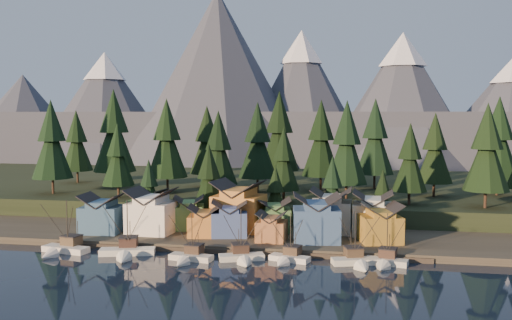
% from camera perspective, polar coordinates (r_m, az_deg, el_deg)
% --- Properties ---
extents(ground, '(500.00, 500.00, 0.00)m').
position_cam_1_polar(ground, '(106.01, -4.05, -11.33)').
color(ground, black).
rests_on(ground, ground).
extents(shore_strip, '(400.00, 50.00, 1.50)m').
position_cam_1_polar(shore_strip, '(143.83, -0.04, -6.74)').
color(shore_strip, '#363227').
rests_on(shore_strip, ground).
extents(hillside, '(420.00, 100.00, 6.00)m').
position_cam_1_polar(hillside, '(192.16, 2.66, -3.17)').
color(hillside, black).
rests_on(hillside, ground).
extents(dock, '(80.00, 4.00, 1.00)m').
position_cam_1_polar(dock, '(121.39, -2.08, -9.01)').
color(dock, '#463D32').
rests_on(dock, ground).
extents(mountain_ridge, '(560.00, 190.00, 90.00)m').
position_cam_1_polar(mountain_ridge, '(313.66, 4.97, 4.09)').
color(mountain_ridge, '#484D5D').
rests_on(mountain_ridge, ground).
extents(boat_0, '(10.81, 11.41, 12.24)m').
position_cam_1_polar(boat_0, '(126.94, -18.85, -7.80)').
color(boat_0, silver).
rests_on(boat_0, ground).
extents(boat_1, '(12.05, 12.61, 12.62)m').
position_cam_1_polar(boat_1, '(120.96, -12.84, -8.29)').
color(boat_1, white).
rests_on(boat_1, ground).
extents(boat_2, '(9.27, 9.84, 11.04)m').
position_cam_1_polar(boat_2, '(114.80, -6.74, -8.98)').
color(boat_2, beige).
rests_on(boat_2, ground).
extents(boat_3, '(9.68, 10.22, 11.36)m').
position_cam_1_polar(boat_3, '(114.14, -1.38, -9.00)').
color(boat_3, silver).
rests_on(boat_3, ground).
extents(boat_4, '(8.67, 9.23, 10.66)m').
position_cam_1_polar(boat_4, '(113.62, 3.20, -9.12)').
color(boat_4, white).
rests_on(boat_4, ground).
extents(boat_5, '(10.00, 10.53, 11.50)m').
position_cam_1_polar(boat_5, '(112.64, 10.11, -9.26)').
color(boat_5, silver).
rests_on(boat_5, ground).
extents(boat_6, '(8.75, 9.36, 11.10)m').
position_cam_1_polar(boat_6, '(113.61, 12.84, -9.17)').
color(boat_6, beige).
rests_on(boat_6, ground).
extents(house_front_0, '(9.49, 9.03, 9.00)m').
position_cam_1_polar(house_front_0, '(138.01, -15.15, -5.07)').
color(house_front_0, '#335879').
rests_on(house_front_0, shore_strip).
extents(house_front_1, '(10.44, 10.06, 10.34)m').
position_cam_1_polar(house_front_1, '(134.69, -10.41, -4.92)').
color(house_front_1, white).
rests_on(house_front_1, shore_strip).
extents(house_front_2, '(8.14, 8.19, 6.94)m').
position_cam_1_polar(house_front_2, '(130.15, -5.19, -6.00)').
color(house_front_2, '#C47A32').
rests_on(house_front_2, shore_strip).
extents(house_front_3, '(9.26, 8.97, 8.08)m').
position_cam_1_polar(house_front_3, '(129.81, -2.66, -5.74)').
color(house_front_3, '#3B538D').
rests_on(house_front_3, shore_strip).
extents(house_front_4, '(6.41, 6.89, 6.37)m').
position_cam_1_polar(house_front_4, '(124.73, 1.56, -6.59)').
color(house_front_4, '#9F6338').
rests_on(house_front_4, shore_strip).
extents(house_front_5, '(11.07, 10.32, 10.33)m').
position_cam_1_polar(house_front_5, '(124.55, 6.06, -5.66)').
color(house_front_5, '#365681').
rests_on(house_front_5, shore_strip).
extents(house_front_6, '(10.15, 9.82, 8.42)m').
position_cam_1_polar(house_front_6, '(126.12, 12.32, -6.07)').
color(house_front_6, '#A47B2A').
rests_on(house_front_6, shore_strip).
extents(house_back_0, '(9.02, 8.73, 8.98)m').
position_cam_1_polar(house_back_0, '(144.40, -10.81, -4.57)').
color(house_back_0, '#4F8045').
rests_on(house_back_0, shore_strip).
extents(house_back_1, '(8.59, 8.65, 7.94)m').
position_cam_1_polar(house_back_1, '(138.09, -6.73, -5.17)').
color(house_back_1, '#518648').
rests_on(house_back_1, shore_strip).
extents(house_back_2, '(12.60, 11.84, 11.83)m').
position_cam_1_polar(house_back_2, '(135.74, -1.74, -4.44)').
color(house_back_2, '#C77F33').
rests_on(house_back_2, shore_strip).
extents(house_back_3, '(8.88, 8.22, 7.81)m').
position_cam_1_polar(house_back_3, '(134.48, 1.82, -5.43)').
color(house_back_3, '#487941').
rests_on(house_back_3, shore_strip).
extents(house_back_4, '(9.57, 9.20, 10.24)m').
position_cam_1_polar(house_back_4, '(134.83, 7.52, -4.90)').
color(house_back_4, beige).
rests_on(house_back_4, shore_strip).
extents(house_back_5, '(9.11, 9.22, 10.00)m').
position_cam_1_polar(house_back_5, '(133.31, 11.59, -5.12)').
color(house_back_5, silver).
rests_on(house_back_5, shore_strip).
extents(tree_hill_0, '(11.71, 11.71, 27.28)m').
position_cam_1_polar(tree_hill_0, '(174.44, -19.75, 1.68)').
color(tree_hill_0, '#332319').
rests_on(tree_hill_0, hillside).
extents(tree_hill_1, '(13.24, 13.24, 30.84)m').
position_cam_1_polar(tree_hill_1, '(183.09, -13.99, 2.55)').
color(tree_hill_1, '#332319').
rests_on(tree_hill_1, hillside).
extents(tree_hill_2, '(8.87, 8.87, 20.67)m').
position_cam_1_polar(tree_hill_2, '(161.08, -13.65, 0.30)').
color(tree_hill_2, '#332319').
rests_on(tree_hill_2, hillside).
extents(tree_hill_3, '(11.86, 11.86, 27.63)m').
position_cam_1_polar(tree_hill_3, '(168.29, -8.89, 1.86)').
color(tree_hill_3, '#332319').
rests_on(tree_hill_3, hillside).
extents(tree_hill_4, '(11.05, 11.05, 25.74)m').
position_cam_1_polar(tree_hill_4, '(180.27, -4.91, 1.75)').
color(tree_hill_4, '#332319').
rests_on(tree_hill_4, hillside).
extents(tree_hill_5, '(10.33, 10.33, 24.06)m').
position_cam_1_polar(tree_hill_5, '(153.65, -3.77, 0.91)').
color(tree_hill_5, '#332319').
rests_on(tree_hill_5, hillside).
extents(tree_hill_6, '(11.43, 11.43, 26.63)m').
position_cam_1_polar(tree_hill_6, '(166.52, 0.16, 1.70)').
color(tree_hill_6, '#332319').
rests_on(tree_hill_6, hillside).
extents(tree_hill_7, '(8.47, 8.47, 19.73)m').
position_cam_1_polar(tree_hill_7, '(148.46, 2.79, -0.13)').
color(tree_hill_7, '#332319').
rests_on(tree_hill_7, hillside).
extents(tree_hill_8, '(11.75, 11.75, 27.36)m').
position_cam_1_polar(tree_hill_8, '(171.23, 6.52, 1.89)').
color(tree_hill_8, '#332319').
rests_on(tree_hill_8, hillside).
extents(tree_hill_9, '(11.51, 11.51, 26.82)m').
position_cam_1_polar(tree_hill_9, '(153.92, 9.06, 1.43)').
color(tree_hill_9, '#332319').
rests_on(tree_hill_9, hillside).
extents(tree_hill_10, '(11.98, 11.98, 27.91)m').
position_cam_1_polar(tree_hill_10, '(178.87, 11.82, 2.03)').
color(tree_hill_10, '#332319').
rests_on(tree_hill_10, hillside).
extents(tree_hill_11, '(8.98, 8.98, 20.91)m').
position_cam_1_polar(tree_hill_11, '(149.63, 15.14, -0.00)').
color(tree_hill_11, '#332319').
rests_on(tree_hill_11, hillside).
extents(tree_hill_12, '(10.11, 10.11, 23.55)m').
position_cam_1_polar(tree_hill_12, '(166.23, 17.45, 0.90)').
color(tree_hill_12, '#332319').
rests_on(tree_hill_12, hillside).
extents(tree_hill_13, '(11.12, 11.12, 25.90)m').
position_cam_1_polar(tree_hill_13, '(150.04, 22.09, 0.88)').
color(tree_hill_13, '#332319').
rests_on(tree_hill_13, hillside).
extents(tree_hill_14, '(12.10, 12.10, 28.18)m').
position_cam_1_polar(tree_hill_14, '(175.09, 23.08, 1.75)').
color(tree_hill_14, '#332319').
rests_on(tree_hill_14, hillside).
extents(tree_hill_15, '(13.05, 13.05, 30.41)m').
position_cam_1_polar(tree_hill_15, '(182.56, 2.35, 2.61)').
color(tree_hill_15, '#332319').
rests_on(tree_hill_15, hillside).
extents(tree_hill_16, '(10.48, 10.48, 24.41)m').
position_cam_1_polar(tree_hill_16, '(200.14, -17.49, 1.64)').
color(tree_hill_16, '#332319').
rests_on(tree_hill_16, hillside).
extents(tree_shore_0, '(6.86, 6.86, 15.99)m').
position_cam_1_polar(tree_shore_0, '(149.84, -10.65, -2.68)').
color(tree_shore_0, '#332319').
rests_on(tree_shore_0, shore_strip).
extents(tree_shore_1, '(8.68, 8.68, 20.22)m').
position_cam_1_polar(tree_shore_1, '(144.61, -4.73, -1.95)').
color(tree_shore_1, '#332319').
rests_on(tree_shore_1, shore_strip).
extents(tree_shore_2, '(6.39, 6.39, 14.88)m').
position_cam_1_polar(tree_shore_2, '(141.52, 1.95, -3.28)').
color(tree_shore_2, '#332319').
rests_on(tree_shore_2, shore_strip).
extents(tree_shore_3, '(7.48, 7.48, 17.43)m').
position_cam_1_polar(tree_shore_3, '(139.99, 7.64, -2.83)').
color(tree_shore_3, '#332319').
rests_on(tree_shore_3, shore_strip).
extents(tree_shore_4, '(6.21, 6.21, 14.46)m').
position_cam_1_polar(tree_shore_4, '(140.16, 12.54, -3.56)').
color(tree_shore_4, '#332319').
rests_on(tree_shore_4, shore_strip).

